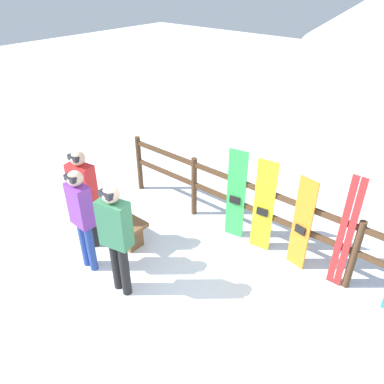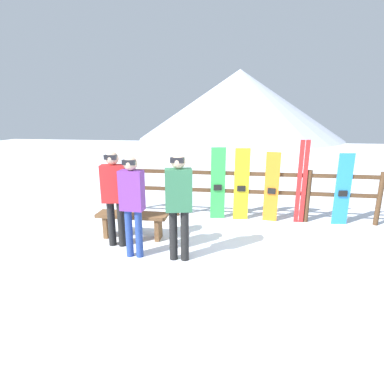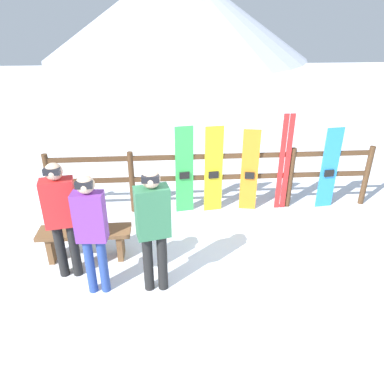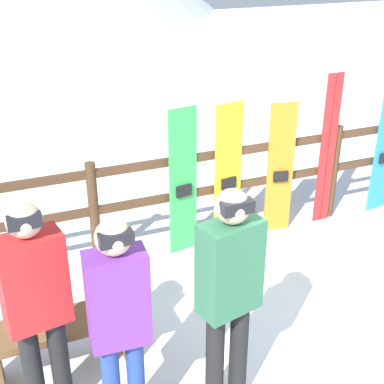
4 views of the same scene
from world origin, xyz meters
name	(u,v)px [view 4 (image 4 of 4)]	position (x,y,z in m)	size (l,w,h in m)	color
ground_plane	(307,331)	(0.00, 0.00, 0.00)	(40.00, 40.00, 0.00)	white
fence	(224,183)	(0.00, 1.68, 0.67)	(5.72, 0.10, 1.12)	#4C331E
bench	(62,335)	(-1.98, 0.32, 0.35)	(1.31, 0.36, 0.47)	brown
person_red	(36,301)	(-2.14, -0.05, 0.97)	(0.43, 0.28, 1.65)	black
person_purple	(119,317)	(-1.70, -0.40, 0.97)	(0.38, 0.22, 1.64)	navy
person_plaid_green	(229,287)	(-0.97, -0.41, 0.99)	(0.44, 0.31, 1.69)	black
snowboard_green	(183,183)	(-0.49, 1.62, 0.78)	(0.31, 0.09, 1.57)	green
snowboard_yellow	(228,176)	(0.01, 1.62, 0.78)	(0.32, 0.09, 1.56)	yellow
snowboard_orange	(280,170)	(0.64, 1.62, 0.74)	(0.30, 0.09, 1.49)	orange
ski_pair_red	(328,151)	(1.24, 1.63, 0.87)	(0.19, 0.02, 1.75)	red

